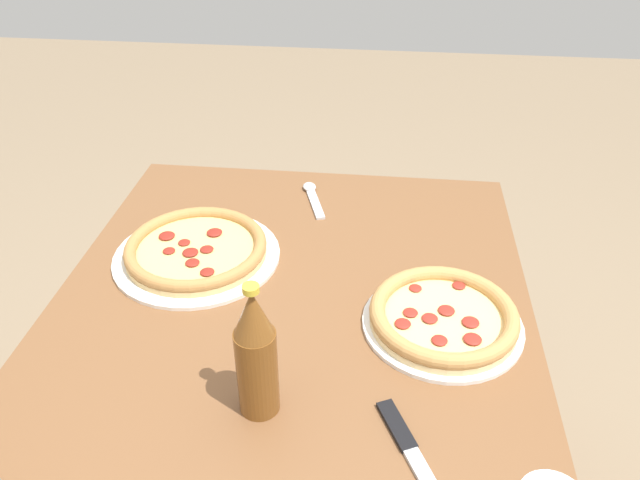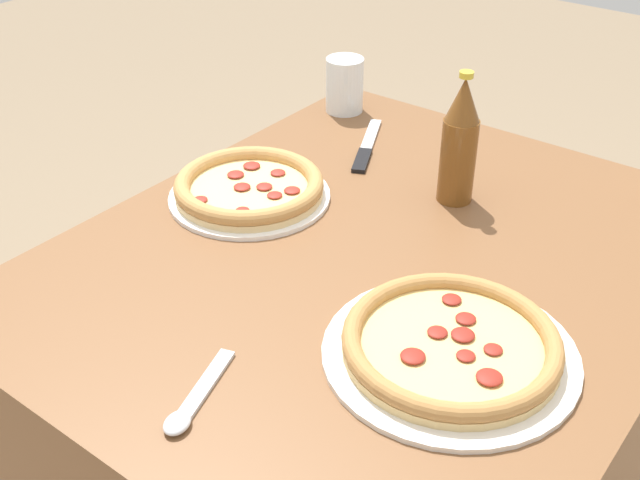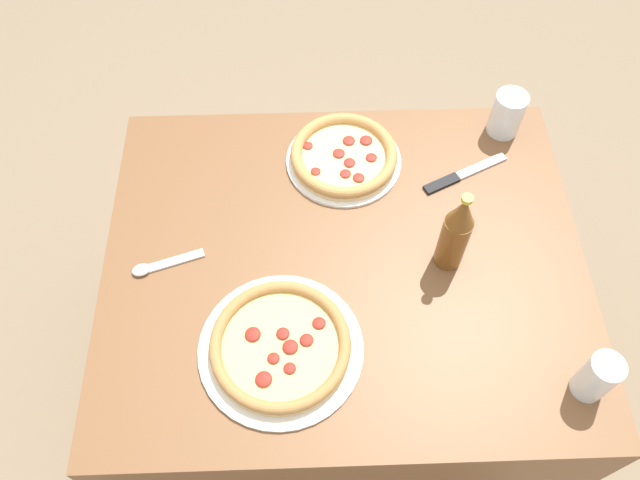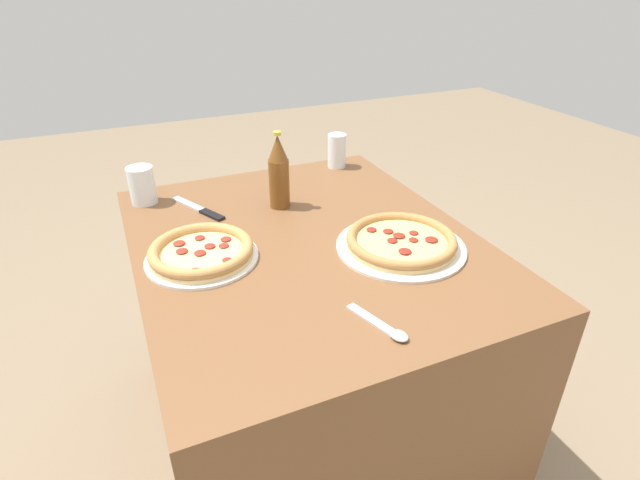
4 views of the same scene
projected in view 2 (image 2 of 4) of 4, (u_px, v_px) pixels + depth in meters
table at (369, 427)px, 1.45m from camera, size 1.06×0.88×0.75m
pizza_salami at (249, 188)px, 1.38m from camera, size 0.28×0.28×0.04m
pizza_margherita at (451, 345)px, 1.03m from camera, size 0.34×0.34×0.04m
glass_mango_juice at (345, 88)px, 1.68m from camera, size 0.08×0.08×0.11m
beer_bottle at (460, 142)px, 1.33m from camera, size 0.06×0.06×0.23m
knife at (367, 147)px, 1.55m from camera, size 0.22×0.12×0.01m
spoon at (191, 404)px, 0.96m from camera, size 0.16×0.07×0.01m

